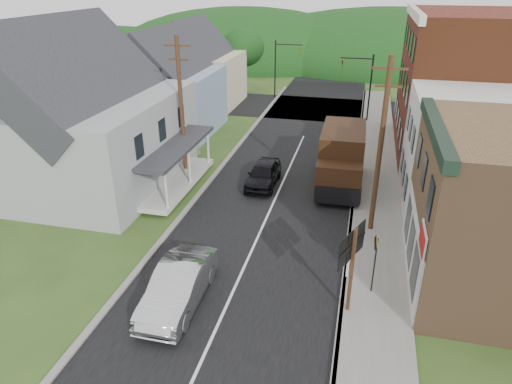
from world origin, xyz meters
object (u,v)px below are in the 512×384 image
Objects in this scene: delivery_van at (341,159)px; route_sign_cluster at (351,258)px; silver_sedan at (179,286)px; dark_sedan at (263,174)px; warning_sign at (375,256)px.

delivery_van is 12.16m from route_sign_cluster.
route_sign_cluster reaches higher than silver_sedan.
delivery_van is at bearing 66.75° from silver_sedan.
warning_sign reaches higher than dark_sedan.
dark_sedan is 11.87m from warning_sign.
route_sign_cluster is 1.79m from warning_sign.
delivery_van is at bearing 93.62° from warning_sign.
route_sign_cluster is at bearing -130.97° from warning_sign.
dark_sedan is (0.78, 12.11, -0.09)m from silver_sedan.
warning_sign is (0.93, 1.40, -0.64)m from route_sign_cluster.
route_sign_cluster is (6.67, 1.06, 1.69)m from silver_sedan.
delivery_van is 2.38× the size of warning_sign.
silver_sedan is at bearing -169.47° from warning_sign.
warning_sign reaches higher than silver_sedan.
delivery_van reaches higher than silver_sedan.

